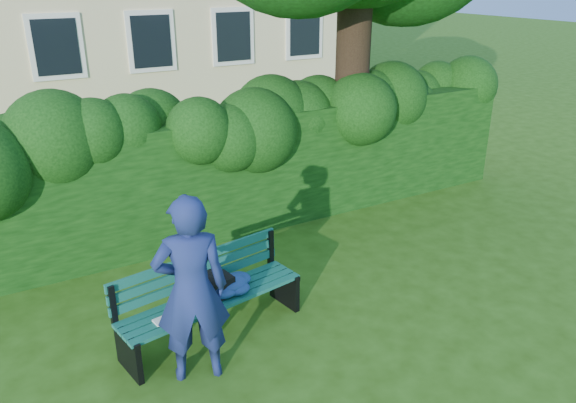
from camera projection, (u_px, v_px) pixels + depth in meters
ground at (311, 285)px, 7.19m from camera, size 80.00×80.00×0.00m
hedge at (236, 170)px, 8.61m from camera, size 10.00×1.00×1.80m
park_bench at (214, 292)px, 6.10m from camera, size 2.15×0.89×0.89m
man_reading at (191, 290)px, 5.25m from camera, size 0.80×0.64×1.93m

